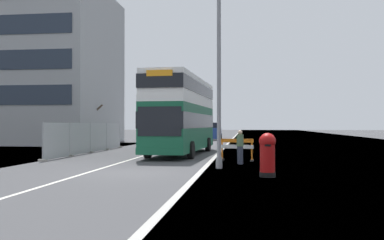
# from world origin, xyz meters

# --- Properties ---
(ground) EXTENTS (140.00, 280.00, 0.10)m
(ground) POSITION_xyz_m (0.60, 0.12, -0.05)
(ground) COLOR #424244
(double_decker_bus) EXTENTS (3.25, 11.72, 4.95)m
(double_decker_bus) POSITION_xyz_m (0.38, 10.76, 2.63)
(double_decker_bus) COLOR #145638
(double_decker_bus) RESTS_ON ground
(lamppost_foreground) EXTENTS (0.29, 0.70, 9.46)m
(lamppost_foreground) POSITION_xyz_m (3.37, 2.05, 4.49)
(lamppost_foreground) COLOR gray
(lamppost_foreground) RESTS_ON ground
(red_pillar_postbox) EXTENTS (0.62, 0.62, 1.63)m
(red_pillar_postbox) POSITION_xyz_m (5.35, -0.71, 0.90)
(red_pillar_postbox) COLOR black
(red_pillar_postbox) RESTS_ON ground
(roadworks_barrier) EXTENTS (1.82, 0.78, 1.18)m
(roadworks_barrier) POSITION_xyz_m (4.06, 6.12, 0.76)
(roadworks_barrier) COLOR orange
(roadworks_barrier) RESTS_ON ground
(construction_site_fence) EXTENTS (0.44, 13.80, 2.10)m
(construction_site_fence) POSITION_xyz_m (-6.03, 11.17, 1.00)
(construction_site_fence) COLOR #A8AAAD
(construction_site_fence) RESTS_ON ground
(car_oncoming_near) EXTENTS (2.08, 4.31, 2.34)m
(car_oncoming_near) POSITION_xyz_m (-3.59, 28.99, 1.10)
(car_oncoming_near) COLOR silver
(car_oncoming_near) RESTS_ON ground
(car_receding_mid) EXTENTS (2.03, 3.91, 2.19)m
(car_receding_mid) POSITION_xyz_m (0.42, 36.52, 1.04)
(car_receding_mid) COLOR navy
(car_receding_mid) RESTS_ON ground
(car_receding_far) EXTENTS (1.94, 4.47, 2.17)m
(car_receding_far) POSITION_xyz_m (-0.08, 45.83, 1.02)
(car_receding_far) COLOR gray
(car_receding_far) RESTS_ON ground
(car_far_side) EXTENTS (1.90, 3.82, 2.30)m
(car_far_side) POSITION_xyz_m (-3.37, 54.04, 1.08)
(car_far_side) COLOR black
(car_far_side) RESTS_ON ground
(bare_tree_far_verge_near) EXTENTS (3.10, 2.24, 5.23)m
(bare_tree_far_verge_near) POSITION_xyz_m (-10.64, 23.16, 2.44)
(bare_tree_far_verge_near) COLOR #4C3D2D
(bare_tree_far_verge_near) RESTS_ON ground
(bare_tree_far_verge_mid) EXTENTS (2.78, 2.92, 4.07)m
(bare_tree_far_verge_mid) POSITION_xyz_m (-14.10, 32.24, 2.14)
(bare_tree_far_verge_mid) COLOR #4C3D2D
(bare_tree_far_verge_mid) RESTS_ON ground
(pedestrian_at_kerb) EXTENTS (0.34, 0.34, 1.67)m
(pedestrian_at_kerb) POSITION_xyz_m (4.27, 4.25, 0.84)
(pedestrian_at_kerb) COLOR #2D3342
(pedestrian_at_kerb) RESTS_ON ground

